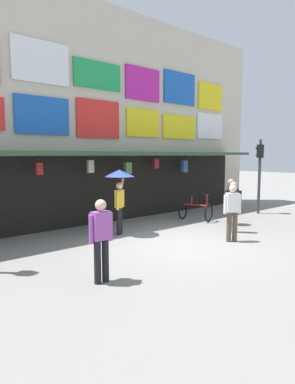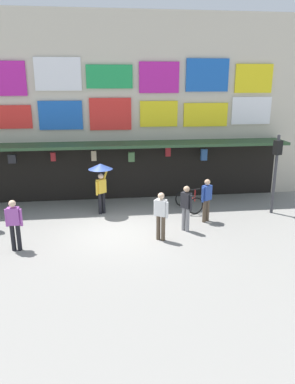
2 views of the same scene
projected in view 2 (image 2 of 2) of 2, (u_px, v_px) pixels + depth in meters
ground_plane at (117, 232)px, 13.17m from camera, size 80.00×80.00×0.00m
shopfront at (110, 110)px, 16.36m from camera, size 18.00×2.60×8.00m
traffic_light_far at (276, 162)px, 14.50m from camera, size 0.34×0.35×3.20m
bicycle_parked at (189, 201)px, 15.29m from camera, size 1.01×1.31×1.05m
pedestrian_with_umbrella at (101, 174)px, 14.55m from camera, size 0.96×0.96×2.08m
pedestrian_in_green at (186, 206)px, 13.02m from camera, size 0.39×0.45×1.68m
pedestrian_in_blue at (161, 214)px, 12.25m from camera, size 0.46×0.38×1.68m
pedestrian_in_purple at (14, 221)px, 11.50m from camera, size 0.53×0.36×1.68m
pedestrian_in_yellow at (207, 198)px, 13.89m from camera, size 0.46×0.38×1.68m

